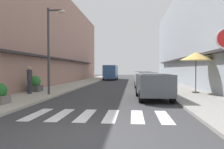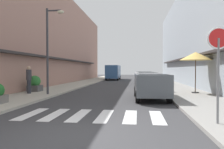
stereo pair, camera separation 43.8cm
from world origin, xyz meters
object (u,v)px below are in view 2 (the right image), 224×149
round_street_sign (218,50)px  parked_car_far (144,76)px  street_lamp (50,42)px  delivery_van (113,71)px  cafe_umbrella (196,56)px  planter_midblock (35,84)px  pedestrian_walking_near (29,79)px  parked_car_mid (147,79)px  parked_car_near (151,83)px

round_street_sign → parked_car_far: bearing=95.3°
street_lamp → delivery_van: bearing=85.5°
cafe_umbrella → street_lamp: bearing=-168.8°
planter_midblock → pedestrian_walking_near: 1.45m
parked_car_mid → street_lamp: size_ratio=0.82×
parked_car_far → round_street_sign: bearing=-84.7°
parked_car_mid → pedestrian_walking_near: size_ratio=2.47×
street_lamp → cafe_umbrella: street_lamp is taller
parked_car_near → parked_car_far: same height
parked_car_far → delivery_van: size_ratio=0.80×
parked_car_mid → parked_car_far: same height
parked_car_near → parked_car_mid: 5.54m
parked_car_mid → planter_midblock: (-8.19, -3.16, -0.26)m
parked_car_mid → planter_midblock: size_ratio=3.92×
parked_car_far → delivery_van: delivery_van is taller
pedestrian_walking_near → parked_car_far: bearing=46.9°
delivery_van → street_lamp: bearing=-94.5°
parked_car_near → cafe_umbrella: size_ratio=1.46×
parked_car_far → cafe_umbrella: 9.84m
parked_car_near → delivery_van: (-4.69, 21.71, 0.49)m
street_lamp → cafe_umbrella: size_ratio=1.98×
parked_car_near → round_street_sign: size_ratio=1.42×
cafe_umbrella → delivery_van: bearing=112.4°
parked_car_near → pedestrian_walking_near: bearing=172.6°
parked_car_far → planter_midblock: (-8.19, -9.52, -0.26)m
parked_car_near → parked_car_mid: bearing=90.0°
parked_car_near → street_lamp: size_ratio=0.73×
delivery_van → pedestrian_walking_near: 20.94m
parked_car_far → street_lamp: 12.99m
parked_car_mid → street_lamp: bearing=-143.5°
parked_car_far → cafe_umbrella: cafe_umbrella is taller
round_street_sign → planter_midblock: (-9.80, 7.94, -1.63)m
street_lamp → cafe_umbrella: 9.70m
parked_car_mid → parked_car_far: (0.00, 6.36, -0.00)m
parked_car_far → street_lamp: street_lamp is taller
round_street_sign → cafe_umbrella: size_ratio=1.02×
parked_car_near → parked_car_mid: size_ratio=0.90×
cafe_umbrella → planter_midblock: bearing=-178.3°
delivery_van → cafe_umbrella: (7.83, -18.98, 1.19)m
street_lamp → pedestrian_walking_near: bearing=173.5°
cafe_umbrella → pedestrian_walking_near: size_ratio=1.53×
round_street_sign → street_lamp: street_lamp is taller
parked_car_mid → cafe_umbrella: 4.54m
parked_car_far → planter_midblock: parked_car_far is taller
planter_midblock → delivery_van: bearing=79.8°
parked_car_mid → round_street_sign: 11.30m
round_street_sign → street_lamp: 10.27m
round_street_sign → street_lamp: bearing=141.1°
street_lamp → round_street_sign: bearing=-38.9°
round_street_sign → pedestrian_walking_near: (-9.50, 6.58, -1.21)m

